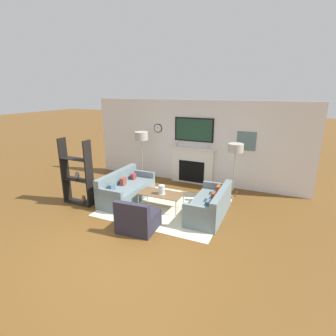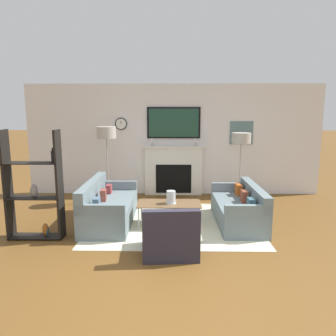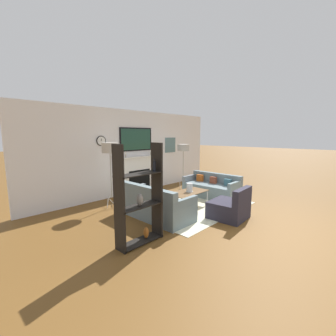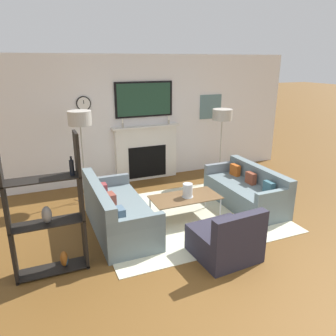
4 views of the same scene
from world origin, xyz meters
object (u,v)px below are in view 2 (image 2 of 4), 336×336
hurricane_candle (171,198)px  floor_lamp_left (106,134)px  armchair (170,238)px  shelf_unit (35,191)px  couch_right (240,209)px  couch_left (108,208)px  coffee_table (169,204)px  floor_lamp_right (241,139)px

hurricane_candle → floor_lamp_left: 2.33m
armchair → shelf_unit: shelf_unit is taller
couch_right → armchair: 1.83m
couch_left → floor_lamp_left: floor_lamp_left is taller
hurricane_candle → floor_lamp_left: size_ratio=0.13×
coffee_table → floor_lamp_left: bearing=133.3°
floor_lamp_left → couch_left: bearing=-79.3°
couch_left → coffee_table: size_ratio=1.60×
armchair → floor_lamp_left: size_ratio=0.49×
coffee_table → hurricane_candle: (0.03, -0.02, 0.13)m
couch_right → coffee_table: (-1.30, -0.10, 0.12)m
couch_left → hurricane_candle: bearing=-5.5°
coffee_table → shelf_unit: shelf_unit is taller
coffee_table → floor_lamp_left: (-1.40, 1.49, 1.17)m
shelf_unit → couch_right: bearing=12.1°
couch_right → armchair: (-1.28, -1.32, -0.02)m
coffee_table → floor_lamp_left: size_ratio=0.66×
floor_lamp_left → armchair: bearing=-62.1°
armchair → hurricane_candle: (0.01, 1.20, 0.27)m
couch_left → floor_lamp_left: size_ratio=1.06×
shelf_unit → couch_left: bearing=36.0°
hurricane_candle → shelf_unit: (-2.19, -0.63, 0.27)m
coffee_table → couch_right: bearing=4.4°
hurricane_candle → floor_lamp_right: 2.34m
couch_right → floor_lamp_left: size_ratio=0.99×
floor_lamp_left → shelf_unit: size_ratio=0.97×
floor_lamp_right → hurricane_candle: bearing=-135.7°
floor_lamp_right → floor_lamp_left: bearing=180.0°
coffee_table → floor_lamp_left: floor_lamp_left is taller
shelf_unit → floor_lamp_left: bearing=70.4°
hurricane_candle → shelf_unit: shelf_unit is taller
floor_lamp_right → shelf_unit: 4.34m
armchair → shelf_unit: 2.33m
armchair → hurricane_candle: 1.23m
coffee_table → floor_lamp_right: size_ratio=0.72×
couch_left → hurricane_candle: (1.18, -0.11, 0.23)m
armchair → shelf_unit: size_ratio=0.47×
floor_lamp_left → floor_lamp_right: size_ratio=1.08×
couch_right → coffee_table: couch_right is taller
armchair → floor_lamp_right: bearing=60.3°
couch_left → coffee_table: couch_left is taller
couch_left → floor_lamp_right: bearing=27.1°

